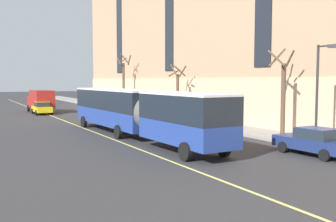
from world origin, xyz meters
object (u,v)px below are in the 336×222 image
Objects in this scene: city_bus at (136,110)px; fire_hydrant at (170,116)px; street_tree_far_downtown at (124,81)px; parked_car_green_3 at (203,122)px; taxi_cab at (42,108)px; street_tree_far_uptown at (178,91)px; parked_car_black_1 at (128,109)px; box_truck at (41,100)px; parked_car_navy_0 at (315,141)px; street_lamp at (321,84)px; street_tree_mid_block at (283,93)px.

city_bus reaches higher than fire_hydrant.
city_bus is 2.63× the size of street_tree_far_downtown.
taxi_cab is (-8.46, 22.99, 0.00)m from parked_car_green_3.
street_tree_far_uptown reaches higher than parked_car_green_3.
box_truck is at bearing 131.54° from parked_car_black_1.
street_tree_far_uptown is 3.04m from fire_hydrant.
city_bus reaches higher than box_truck.
parked_car_green_3 is 1.04× the size of taxi_cab.
taxi_cab is (-2.25, 23.68, -1.25)m from city_bus.
parked_car_black_1 is at bearing -109.08° from street_tree_far_downtown.
box_truck is (-1.91, 26.26, -0.37)m from city_bus.
parked_car_green_3 and taxi_cab have the same top height.
parked_car_navy_0 is 35.38m from taxi_cab.
street_lamp reaches higher than parked_car_green_3.
fire_hydrant is (1.56, -7.50, -0.29)m from parked_car_black_1.
fire_hydrant is (1.69, 8.77, -0.29)m from parked_car_green_3.
fire_hydrant is (1.70, 20.15, -0.29)m from parked_car_navy_0.
street_tree_far_downtown reaches higher than street_lamp.
street_lamp is at bearing -86.39° from parked_car_black_1.
fire_hydrant is at bearing -59.74° from box_truck.
box_truck is 19.57m from street_tree_far_uptown.
city_bus is 12.42m from fire_hydrant.
box_truck is 1.69× the size of taxi_cab.
parked_car_green_3 is 25.32m from street_tree_far_downtown.
street_lamp is at bearing -89.70° from fire_hydrant.
parked_car_green_3 is at bearing 100.01° from street_lamp.
street_tree_far_uptown reaches higher than taxi_cab.
street_tree_far_uptown is (11.55, -13.40, 2.28)m from taxi_cab.
street_tree_far_uptown is (3.10, 20.96, 2.28)m from parked_car_navy_0.
parked_car_black_1 is 0.60× the size of street_tree_far_downtown.
fire_hydrant is at bearing 85.19° from parked_car_navy_0.
street_tree_mid_block reaches higher than box_truck.
parked_car_navy_0 is at bearing -94.81° from fire_hydrant.
street_tree_far_downtown reaches higher than parked_car_black_1.
city_bus is 4.63× the size of parked_car_green_3.
parked_car_green_3 is 8.94m from fire_hydrant.
taxi_cab is 17.84m from street_tree_far_uptown.
parked_car_navy_0 is 27.65m from parked_car_black_1.
street_lamp is at bearing -79.99° from parked_car_green_3.
street_tree_mid_block reaches higher than parked_car_black_1.
city_bus is at bearing -84.57° from taxi_cab.
street_tree_far_uptown is at bearing -66.04° from parked_car_black_1.
street_tree_far_uptown is (2.97, -6.69, 2.28)m from parked_car_black_1.
street_tree_mid_block reaches higher than fire_hydrant.
parked_car_black_1 is 26.65m from street_lamp.
parked_car_black_1 is 0.76× the size of street_lamp.
parked_car_navy_0 is 1.06× the size of parked_car_green_3.
street_tree_mid_block is at bearing -90.09° from street_tree_far_uptown.
street_tree_far_downtown is 10.79× the size of fire_hydrant.
box_truck reaches higher than parked_car_navy_0.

